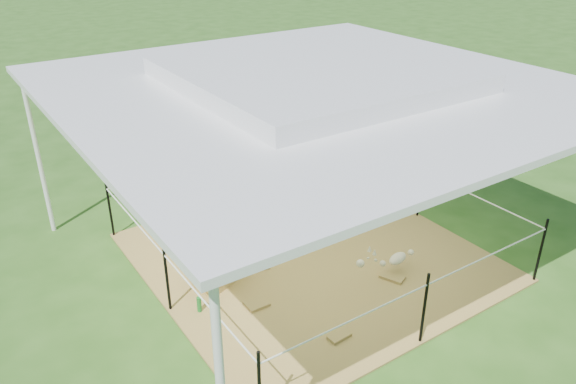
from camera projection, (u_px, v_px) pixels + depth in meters
ground at (310, 257)px, 8.44m from camera, size 90.00×90.00×0.00m
hay_patch at (310, 256)px, 8.43m from camera, size 4.60×4.60×0.03m
canopy_tent at (314, 82)px, 7.23m from camera, size 6.30×6.30×2.90m
rope_fence at (311, 220)px, 8.15m from camera, size 4.54×4.54×1.00m
straw_bale at (221, 270)px, 7.79m from camera, size 0.86×0.64×0.34m
dark_cloth at (220, 258)px, 7.70m from camera, size 0.92×0.70×0.04m
woman at (225, 229)px, 7.55m from camera, size 0.33×0.39×0.92m
green_bottle at (199, 304)px, 7.21m from camera, size 0.08×0.08×0.21m
pony at (296, 201)px, 9.08m from camera, size 1.03×0.49×0.86m
pink_hat at (296, 174)px, 8.86m from camera, size 0.27×0.27×0.12m
foal at (398, 257)px, 7.94m from camera, size 1.00×0.70×0.51m
trash_barrel at (288, 93)px, 14.54m from camera, size 0.77×0.77×0.92m
picnic_table_near at (175, 95)px, 14.58m from camera, size 2.28×2.00×0.79m
picnic_table_far at (271, 66)px, 17.46m from camera, size 1.96×1.59×0.72m
distant_person at (207, 83)px, 15.06m from camera, size 0.54×0.43×1.09m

